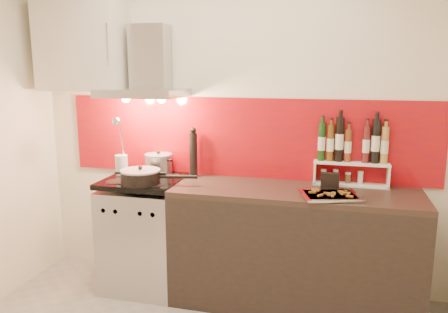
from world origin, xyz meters
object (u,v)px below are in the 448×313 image
(baking_tray, at_px, (330,195))
(counter, at_px, (294,248))
(saute_pan, at_px, (141,176))
(range_stove, at_px, (146,234))
(stock_pot, at_px, (159,164))
(pepper_mill, at_px, (193,153))

(baking_tray, bearing_deg, counter, 150.47)
(saute_pan, xyz_separation_m, baking_tray, (1.40, 0.01, -0.05))
(counter, distance_m, saute_pan, 1.27)
(counter, bearing_deg, range_stove, -179.77)
(stock_pot, xyz_separation_m, saute_pan, (-0.00, -0.32, -0.03))
(range_stove, xyz_separation_m, counter, (1.20, 0.00, 0.01))
(stock_pot, height_order, saute_pan, stock_pot)
(pepper_mill, bearing_deg, stock_pot, -173.62)
(saute_pan, bearing_deg, range_stove, 109.80)
(range_stove, bearing_deg, pepper_mill, 30.95)
(counter, xyz_separation_m, stock_pot, (-1.14, 0.17, 0.54))
(range_stove, relative_size, pepper_mill, 2.25)
(range_stove, distance_m, pepper_mill, 0.77)
(stock_pot, height_order, pepper_mill, pepper_mill)
(pepper_mill, xyz_separation_m, baking_tray, (1.10, -0.35, -0.18))
(range_stove, bearing_deg, counter, 0.23)
(pepper_mill, bearing_deg, counter, -13.57)
(saute_pan, distance_m, pepper_mill, 0.48)
(saute_pan, xyz_separation_m, pepper_mill, (0.30, 0.36, 0.13))
(range_stove, bearing_deg, baking_tray, -5.35)
(stock_pot, bearing_deg, saute_pan, -90.83)
(counter, distance_m, stock_pot, 1.28)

